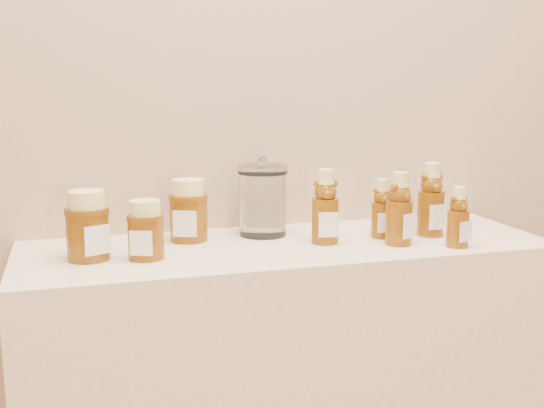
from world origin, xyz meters
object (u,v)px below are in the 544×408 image
object	(u,v)px
bear_bottle_back_left	(325,202)
honey_jar_left	(88,225)
glass_canister	(263,197)
bear_bottle_front_left	(399,204)

from	to	relation	value
bear_bottle_back_left	honey_jar_left	distance (m)	0.52
bear_bottle_back_left	glass_canister	size ratio (longest dim) A/B	1.05
bear_bottle_back_left	honey_jar_left	world-z (taller)	bear_bottle_back_left
honey_jar_left	glass_canister	distance (m)	0.42
bear_bottle_back_left	bear_bottle_front_left	bearing A→B (deg)	-13.34
bear_bottle_back_left	honey_jar_left	size ratio (longest dim) A/B	1.33
bear_bottle_back_left	bear_bottle_front_left	world-z (taller)	bear_bottle_back_left
glass_canister	bear_bottle_front_left	bearing A→B (deg)	-33.23
bear_bottle_front_left	bear_bottle_back_left	bearing A→B (deg)	135.75
bear_bottle_back_left	glass_canister	distance (m)	0.16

